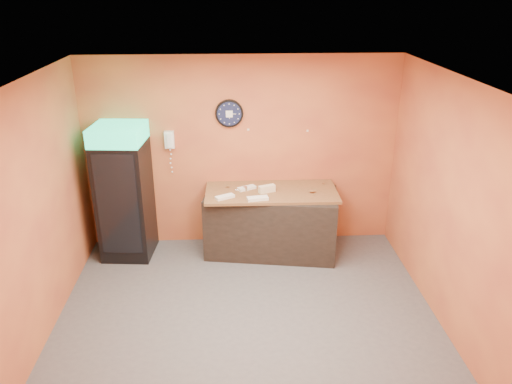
{
  "coord_description": "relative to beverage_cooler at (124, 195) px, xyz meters",
  "views": [
    {
      "loc": [
        -0.16,
        -4.89,
        3.68
      ],
      "look_at": [
        0.13,
        0.6,
        1.37
      ],
      "focal_mm": 35.0,
      "sensor_mm": 36.0,
      "label": 1
    }
  ],
  "objects": [
    {
      "name": "butcher_paper",
      "position": [
        2.06,
        -0.02,
        -0.0
      ],
      "size": [
        1.87,
        0.87,
        0.04
      ],
      "primitive_type": "cube",
      "rotation": [
        0.0,
        0.0,
        -0.02
      ],
      "color": "brown",
      "rests_on": "prep_counter"
    },
    {
      "name": "left_wall",
      "position": [
        -0.59,
        -1.61,
        0.45
      ],
      "size": [
        0.02,
        4.0,
        2.8
      ],
      "primitive_type": "cube",
      "color": "#D3753B",
      "rests_on": "floor"
    },
    {
      "name": "prep_counter",
      "position": [
        2.06,
        -0.02,
        -0.48
      ],
      "size": [
        1.96,
        1.11,
        0.93
      ],
      "primitive_type": "cube",
      "rotation": [
        0.0,
        0.0,
        -0.16
      ],
      "color": "black",
      "rests_on": "floor"
    },
    {
      "name": "wrapped_sandwich_right",
      "position": [
        1.72,
        0.06,
        0.04
      ],
      "size": [
        0.28,
        0.21,
        0.04
      ],
      "primitive_type": "cube",
      "rotation": [
        0.0,
        0.0,
        0.5
      ],
      "color": "white",
      "rests_on": "butcher_paper"
    },
    {
      "name": "wrapped_sandwich_mid",
      "position": [
        1.85,
        -0.32,
        0.04
      ],
      "size": [
        0.3,
        0.16,
        0.04
      ],
      "primitive_type": "cube",
      "rotation": [
        0.0,
        0.0,
        0.17
      ],
      "color": "white",
      "rests_on": "butcher_paper"
    },
    {
      "name": "kitchen_tool",
      "position": [
        1.7,
        0.02,
        0.05
      ],
      "size": [
        0.06,
        0.06,
        0.06
      ],
      "primitive_type": "cylinder",
      "color": "silver",
      "rests_on": "butcher_paper"
    },
    {
      "name": "right_wall",
      "position": [
        3.91,
        -1.61,
        0.45
      ],
      "size": [
        0.02,
        4.0,
        2.8
      ],
      "primitive_type": "cube",
      "color": "#D3753B",
      "rests_on": "floor"
    },
    {
      "name": "sub_roll_stack",
      "position": [
        1.99,
        -0.06,
        0.07
      ],
      "size": [
        0.25,
        0.16,
        0.1
      ],
      "rotation": [
        0.0,
        0.0,
        0.38
      ],
      "color": "#F4E7BE",
      "rests_on": "butcher_paper"
    },
    {
      "name": "wrapped_sandwich_left",
      "position": [
        1.41,
        -0.24,
        0.04
      ],
      "size": [
        0.28,
        0.22,
        0.04
      ],
      "primitive_type": "cube",
      "rotation": [
        0.0,
        0.0,
        0.49
      ],
      "color": "white",
      "rests_on": "butcher_paper"
    },
    {
      "name": "beverage_cooler",
      "position": [
        0.0,
        0.0,
        0.0
      ],
      "size": [
        0.74,
        0.74,
        1.94
      ],
      "rotation": [
        0.0,
        0.0,
        -0.09
      ],
      "color": "black",
      "rests_on": "floor"
    },
    {
      "name": "back_wall",
      "position": [
        1.66,
        0.39,
        0.45
      ],
      "size": [
        4.5,
        0.02,
        2.8
      ],
      "primitive_type": "cube",
      "color": "#D3753B",
      "rests_on": "floor"
    },
    {
      "name": "wall_phone",
      "position": [
        0.64,
        0.34,
        0.68
      ],
      "size": [
        0.13,
        0.11,
        0.25
      ],
      "color": "white",
      "rests_on": "back_wall"
    },
    {
      "name": "ceiling",
      "position": [
        1.66,
        -1.61,
        1.85
      ],
      "size": [
        4.5,
        4.0,
        0.02
      ],
      "primitive_type": "cube",
      "color": "white",
      "rests_on": "back_wall"
    },
    {
      "name": "wall_clock",
      "position": [
        1.49,
        0.36,
        1.05
      ],
      "size": [
        0.39,
        0.06,
        0.39
      ],
      "color": "black",
      "rests_on": "back_wall"
    },
    {
      "name": "floor",
      "position": [
        1.66,
        -1.61,
        -0.95
      ],
      "size": [
        4.5,
        4.5,
        0.0
      ],
      "primitive_type": "plane",
      "color": "#47474C",
      "rests_on": "ground"
    }
  ]
}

